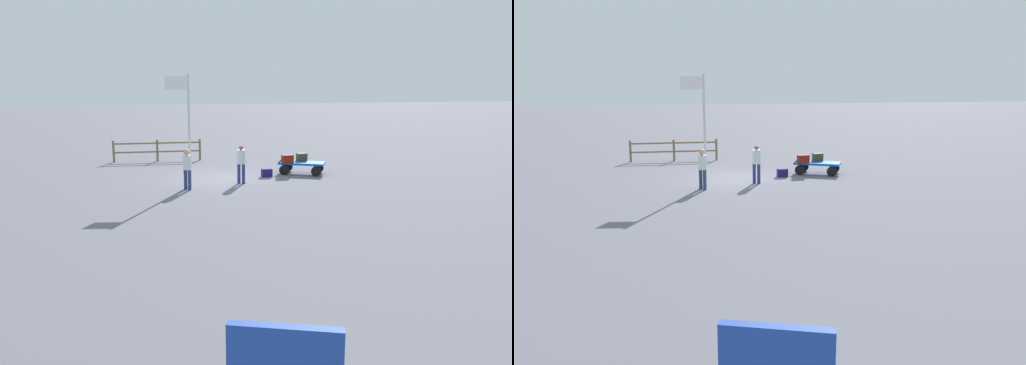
{
  "view_description": "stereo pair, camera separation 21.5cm",
  "coord_description": "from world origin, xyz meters",
  "views": [
    {
      "loc": [
        2.5,
        23.33,
        4.69
      ],
      "look_at": [
        -0.59,
        6.0,
        1.03
      ],
      "focal_mm": 36.8,
      "sensor_mm": 36.0,
      "label": 1
    },
    {
      "loc": [
        2.28,
        23.37,
        4.69
      ],
      "look_at": [
        -0.59,
        6.0,
        1.03
      ],
      "focal_mm": 36.8,
      "sensor_mm": 36.0,
      "label": 2
    }
  ],
  "objects": [
    {
      "name": "luggage_cart",
      "position": [
        -3.94,
        -0.54,
        0.43
      ],
      "size": [
        2.35,
        1.79,
        0.57
      ],
      "color": "blue",
      "rests_on": "ground"
    },
    {
      "name": "suitcase_maroon",
      "position": [
        -2.18,
        -0.08,
        0.19
      ],
      "size": [
        0.5,
        0.34,
        0.38
      ],
      "color": "#191451",
      "rests_on": "ground"
    },
    {
      "name": "worker_lead",
      "position": [
        -0.79,
        1.21,
        0.99
      ],
      "size": [
        0.4,
        0.4,
        1.68
      ],
      "color": "navy",
      "rests_on": "ground"
    },
    {
      "name": "worker_trailing",
      "position": [
        1.57,
        2.06,
        0.99
      ],
      "size": [
        0.47,
        0.47,
        1.69
      ],
      "color": "navy",
      "rests_on": "ground"
    },
    {
      "name": "wooden_fence",
      "position": [
        2.83,
        -5.49,
        0.68
      ],
      "size": [
        4.75,
        0.14,
        1.18
      ],
      "color": "brown",
      "rests_on": "ground"
    },
    {
      "name": "ground_plane",
      "position": [
        0.0,
        0.0,
        0.0
      ],
      "size": [
        120.0,
        120.0,
        0.0
      ],
      "primitive_type": "plane",
      "color": "slate"
    },
    {
      "name": "flagpole",
      "position": [
        1.53,
        1.36,
        2.81
      ],
      "size": [
        1.0,
        0.14,
        4.69
      ],
      "color": "silver",
      "rests_on": "ground"
    },
    {
      "name": "suitcase_navy",
      "position": [
        -4.06,
        -0.91,
        0.76
      ],
      "size": [
        0.5,
        0.43,
        0.36
      ],
      "color": "#393C22",
      "rests_on": "luggage_cart"
    },
    {
      "name": "suitcase_olive",
      "position": [
        -3.22,
        -0.36,
        0.76
      ],
      "size": [
        0.57,
        0.35,
        0.38
      ],
      "color": "maroon",
      "rests_on": "luggage_cart"
    }
  ]
}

